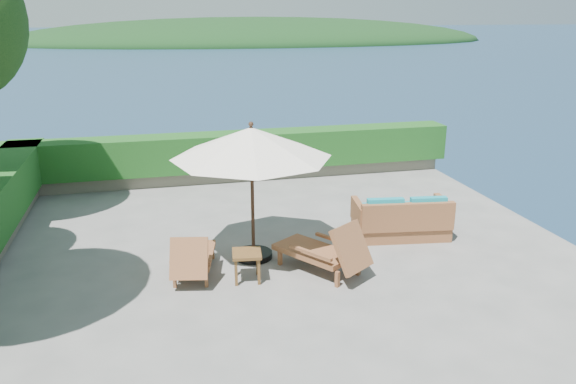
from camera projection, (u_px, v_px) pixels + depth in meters
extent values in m
plane|color=gray|center=(283.00, 259.00, 10.88)|extent=(12.00, 12.00, 0.00)
cube|color=#524A41|center=(283.00, 329.00, 11.35)|extent=(12.00, 12.00, 3.00)
ellipsoid|color=#133314|center=(255.00, 42.00, 146.91)|extent=(126.00, 57.60, 12.60)
cube|color=gray|center=(239.00, 173.00, 16.01)|extent=(12.00, 0.60, 0.36)
cube|color=#184112|center=(238.00, 150.00, 15.80)|extent=(12.40, 0.90, 1.00)
cylinder|color=black|center=(254.00, 255.00, 10.94)|extent=(0.80, 0.80, 0.11)
cylinder|color=#321E12|center=(252.00, 195.00, 10.56)|extent=(0.07, 0.07, 2.59)
cone|color=white|center=(251.00, 143.00, 10.25)|extent=(3.30, 3.30, 0.57)
sphere|color=#321E12|center=(251.00, 124.00, 10.15)|extent=(0.10, 0.10, 0.09)
cube|color=brown|center=(175.00, 281.00, 9.73)|extent=(0.07, 0.07, 0.25)
cube|color=brown|center=(206.00, 280.00, 9.75)|extent=(0.07, 0.07, 0.25)
cube|color=brown|center=(184.00, 253.00, 10.85)|extent=(0.07, 0.07, 0.25)
cube|color=brown|center=(213.00, 253.00, 10.87)|extent=(0.07, 0.07, 0.25)
cube|color=brown|center=(195.00, 255.00, 10.34)|extent=(0.89, 1.38, 0.09)
cube|color=brown|center=(189.00, 259.00, 9.56)|extent=(0.72, 0.53, 0.68)
cube|color=brown|center=(175.00, 253.00, 10.10)|extent=(0.22, 0.83, 0.05)
cube|color=brown|center=(212.00, 252.00, 10.12)|extent=(0.22, 0.83, 0.05)
cube|color=brown|center=(337.00, 279.00, 9.74)|extent=(0.09, 0.09, 0.29)
cube|color=brown|center=(358.00, 268.00, 10.19)|extent=(0.09, 0.09, 0.29)
cube|color=brown|center=(280.00, 258.00, 10.60)|extent=(0.09, 0.09, 0.29)
cube|color=brown|center=(302.00, 248.00, 11.05)|extent=(0.09, 0.09, 0.29)
cube|color=brown|center=(314.00, 251.00, 10.41)|extent=(1.45, 1.63, 0.10)
cube|color=brown|center=(352.00, 248.00, 9.78)|extent=(0.88, 0.82, 0.79)
cube|color=brown|center=(310.00, 253.00, 9.94)|extent=(0.60, 0.83, 0.06)
cube|color=brown|center=(336.00, 240.00, 10.49)|extent=(0.60, 0.83, 0.06)
cube|color=brown|center=(236.00, 273.00, 9.76)|extent=(0.06, 0.06, 0.49)
cube|color=brown|center=(259.00, 272.00, 9.80)|extent=(0.06, 0.06, 0.49)
cube|color=brown|center=(236.00, 263.00, 10.14)|extent=(0.06, 0.06, 0.49)
cube|color=brown|center=(258.00, 262.00, 10.18)|extent=(0.06, 0.06, 0.49)
cube|color=brown|center=(247.00, 254.00, 9.89)|extent=(0.57, 0.57, 0.06)
cube|color=brown|center=(400.00, 226.00, 11.96)|extent=(2.05, 1.22, 0.43)
cube|color=brown|center=(408.00, 217.00, 11.42)|extent=(1.94, 0.41, 0.59)
cube|color=brown|center=(358.00, 214.00, 11.77)|extent=(0.26, 0.98, 0.48)
cube|color=brown|center=(443.00, 211.00, 11.95)|extent=(0.26, 0.98, 0.48)
cube|color=teal|center=(380.00, 212.00, 11.87)|extent=(0.94, 0.88, 0.19)
cube|color=teal|center=(421.00, 211.00, 11.96)|extent=(0.94, 0.88, 0.19)
cube|color=teal|center=(385.00, 208.00, 11.42)|extent=(0.77, 0.25, 0.39)
cube|color=teal|center=(428.00, 206.00, 11.51)|extent=(0.77, 0.25, 0.39)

